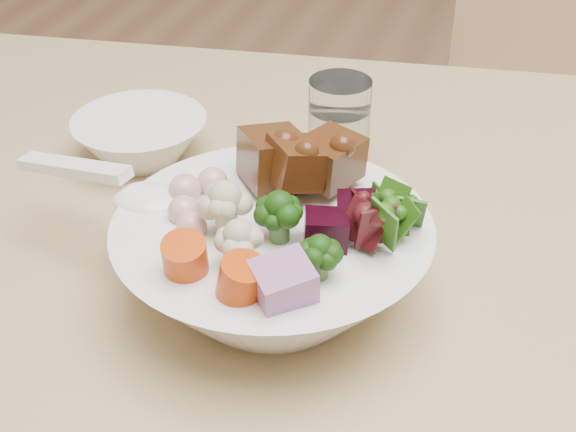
% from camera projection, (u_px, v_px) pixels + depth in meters
% --- Properties ---
extents(dining_table, '(1.57, 1.01, 0.70)m').
position_uv_depth(dining_table, '(493.00, 333.00, 0.72)').
color(dining_table, tan).
rests_on(dining_table, ground).
extents(chair_far, '(0.51, 0.51, 0.94)m').
position_uv_depth(chair_far, '(553.00, 105.00, 1.31)').
color(chair_far, tan).
rests_on(chair_far, ground).
extents(food_bowl, '(0.25, 0.25, 0.13)m').
position_uv_depth(food_bowl, '(276.00, 256.00, 0.62)').
color(food_bowl, white).
rests_on(food_bowl, dining_table).
extents(soup_spoon, '(0.17, 0.07, 0.03)m').
position_uv_depth(soup_spoon, '(128.00, 192.00, 0.65)').
color(soup_spoon, white).
rests_on(soup_spoon, food_bowl).
extents(water_glass, '(0.06, 0.06, 0.10)m').
position_uv_depth(water_glass, '(339.00, 134.00, 0.78)').
color(water_glass, white).
rests_on(water_glass, dining_table).
extents(side_bowl, '(0.14, 0.14, 0.05)m').
position_uv_depth(side_bowl, '(141.00, 139.00, 0.82)').
color(side_bowl, white).
rests_on(side_bowl, dining_table).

